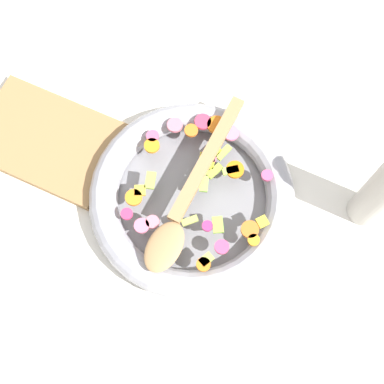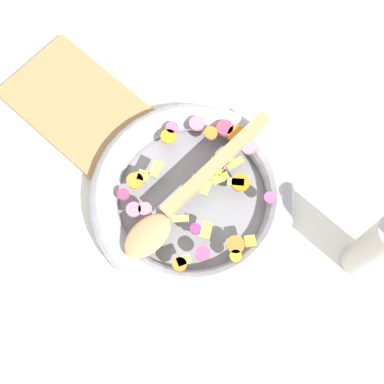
{
  "view_description": "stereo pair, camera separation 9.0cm",
  "coord_description": "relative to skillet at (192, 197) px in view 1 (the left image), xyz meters",
  "views": [
    {
      "loc": [
        -0.12,
        0.27,
        0.9
      ],
      "look_at": [
        0.0,
        0.0,
        0.05
      ],
      "focal_mm": 50.0,
      "sensor_mm": 36.0,
      "label": 1
    },
    {
      "loc": [
        -0.2,
        0.22,
        0.9
      ],
      "look_at": [
        0.0,
        0.0,
        0.05
      ],
      "focal_mm": 50.0,
      "sensor_mm": 36.0,
      "label": 2
    }
  ],
  "objects": [
    {
      "name": "skillet",
      "position": [
        0.0,
        0.0,
        0.0
      ],
      "size": [
        0.36,
        0.36,
        0.05
      ],
      "color": "slate",
      "rests_on": "ground_plane"
    },
    {
      "name": "chopped_vegetables",
      "position": [
        -0.0,
        -0.02,
        0.03
      ],
      "size": [
        0.26,
        0.27,
        0.01
      ],
      "color": "orange",
      "rests_on": "skillet"
    },
    {
      "name": "pepper_mill",
      "position": [
        -0.28,
        -0.11,
        0.08
      ],
      "size": [
        0.06,
        0.06,
        0.23
      ],
      "color": "#B2ADA3",
      "rests_on": "ground_plane"
    },
    {
      "name": "cutting_board",
      "position": [
        0.29,
        0.01,
        -0.01
      ],
      "size": [
        0.26,
        0.17,
        0.02
      ],
      "color": "#9E7547",
      "rests_on": "ground_plane"
    },
    {
      "name": "wooden_spoon",
      "position": [
        0.0,
        0.02,
        0.04
      ],
      "size": [
        0.06,
        0.34,
        0.01
      ],
      "color": "#A87F51",
      "rests_on": "chopped_vegetables"
    },
    {
      "name": "ground_plane",
      "position": [
        0.0,
        0.0,
        -0.02
      ],
      "size": [
        4.0,
        4.0,
        0.0
      ],
      "primitive_type": "plane",
      "color": "silver"
    }
  ]
}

